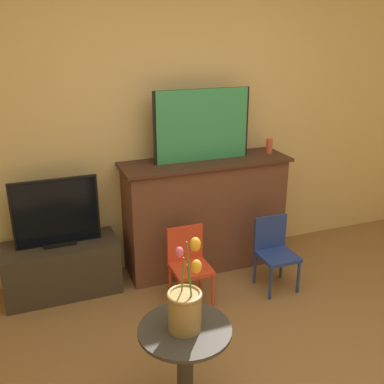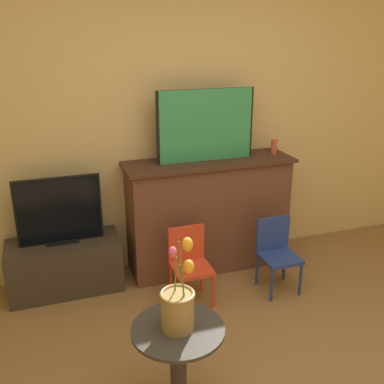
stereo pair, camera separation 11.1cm
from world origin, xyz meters
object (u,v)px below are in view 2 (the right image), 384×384
painting (206,125)px  vase_tulips (178,306)px  chair_red (190,261)px  chair_blue (277,250)px  tv_monitor (59,211)px

painting → vase_tulips: bearing=-115.0°
chair_red → chair_blue: bearing=-4.9°
chair_red → chair_blue: (0.72, -0.06, 0.00)m
tv_monitor → vase_tulips: size_ratio=1.22×
painting → chair_red: 1.09m
tv_monitor → chair_blue: tv_monitor is taller
chair_blue → chair_red: bearing=175.1°
tv_monitor → chair_blue: bearing=-17.8°
painting → tv_monitor: bearing=-179.4°
painting → chair_red: (-0.30, -0.47, -0.94)m
chair_red → painting: bearing=57.7°
tv_monitor → painting: bearing=0.6°
tv_monitor → vase_tulips: 1.58m
chair_blue → vase_tulips: size_ratio=1.10×
painting → chair_red: painting is taller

